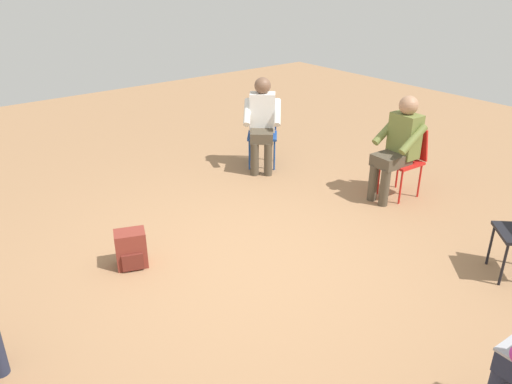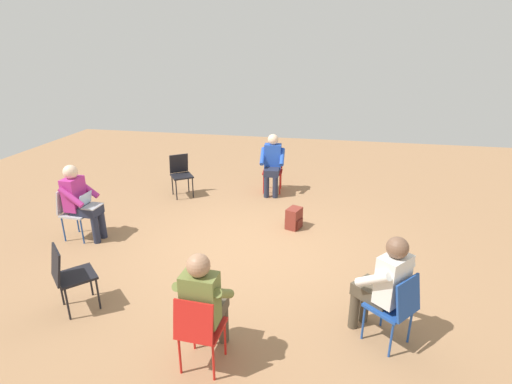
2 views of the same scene
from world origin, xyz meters
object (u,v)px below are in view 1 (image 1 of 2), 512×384
object	(u,v)px
chair_northwest	(263,130)
backpack_near_laptop_user	(131,251)
chair_north	(406,156)
person_in_olive	(399,143)
person_in_white	(262,120)

from	to	relation	value
chair_northwest	backpack_near_laptop_user	distance (m)	2.94
chair_northwest	chair_north	world-z (taller)	same
chair_northwest	backpack_near_laptop_user	size ratio (longest dim) A/B	2.36
chair_northwest	person_in_olive	bearing A→B (deg)	146.86
chair_northwest	person_in_white	size ratio (longest dim) A/B	0.69
person_in_olive	person_in_white	bearing A→B (deg)	23.98
chair_northwest	backpack_near_laptop_user	xyz separation A→B (m)	(1.31, -2.62, -0.34)
chair_northwest	person_in_white	world-z (taller)	person_in_white
person_in_olive	person_in_white	size ratio (longest dim) A/B	1.00
chair_north	person_in_olive	xyz separation A→B (m)	(-0.01, -0.17, 0.20)
chair_north	person_in_white	size ratio (longest dim) A/B	0.69
chair_northwest	person_in_olive	xyz separation A→B (m)	(1.86, 0.55, 0.20)
person_in_white	person_in_olive	bearing A→B (deg)	151.18
person_in_white	backpack_near_laptop_user	xyz separation A→B (m)	(1.18, -2.51, -0.54)
chair_north	person_in_white	bearing A→B (deg)	28.52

